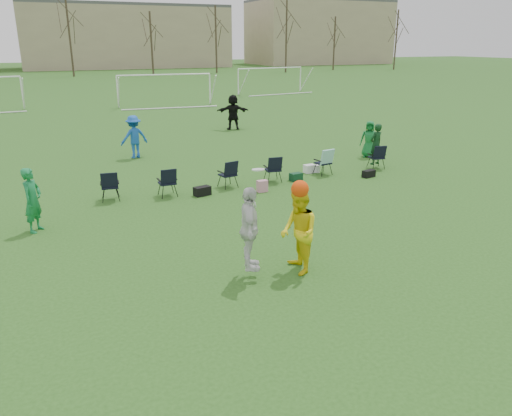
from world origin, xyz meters
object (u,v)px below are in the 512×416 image
fielder_black (233,112)px  fielder_green_near (33,200)px  goal_mid (165,81)px  fielder_green_far (369,139)px  fielder_blue (134,137)px  center_contest (280,230)px  goal_right (271,73)px

fielder_black → fielder_green_near: bearing=64.3°
goal_mid → fielder_green_near: bearing=-106.8°
fielder_green_near → fielder_green_far: fielder_green_near is taller
fielder_green_far → fielder_black: size_ratio=0.80×
fielder_blue → center_contest: size_ratio=0.77×
goal_mid → fielder_blue: bearing=-103.7°
fielder_black → center_contest: bearing=85.4°
fielder_green_far → center_contest: center_contest is taller
fielder_blue → goal_right: size_ratio=0.25×
fielder_green_near → goal_mid: size_ratio=0.24×
goal_mid → goal_right: bearing=30.6°
center_contest → goal_mid: 31.36m
fielder_green_far → goal_right: bearing=114.0°
fielder_green_far → fielder_black: 9.68m
center_contest → goal_mid: bearing=80.8°
goal_right → fielder_black: bearing=-128.7°
fielder_black → goal_mid: goal_mid is taller
goal_mid → goal_right: size_ratio=1.01×
goal_right → goal_mid: bearing=-161.4°
fielder_blue → center_contest: center_contest is taller
fielder_green_near → fielder_black: 17.11m
goal_right → fielder_green_far: bearing=-114.4°
fielder_blue → goal_mid: 18.87m
fielder_green_near → center_contest: bearing=-103.9°
fielder_green_near → center_contest: 6.98m
fielder_blue → fielder_black: (6.65, 5.29, 0.07)m
fielder_blue → goal_mid: goal_mid is taller
fielder_blue → fielder_green_near: bearing=50.9°
fielder_green_near → center_contest: (4.87, -5.00, 0.17)m
fielder_green_near → fielder_blue: fielder_blue is taller
fielder_blue → goal_mid: (5.73, 17.95, 1.00)m
goal_right → center_contest: bearing=-122.7°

